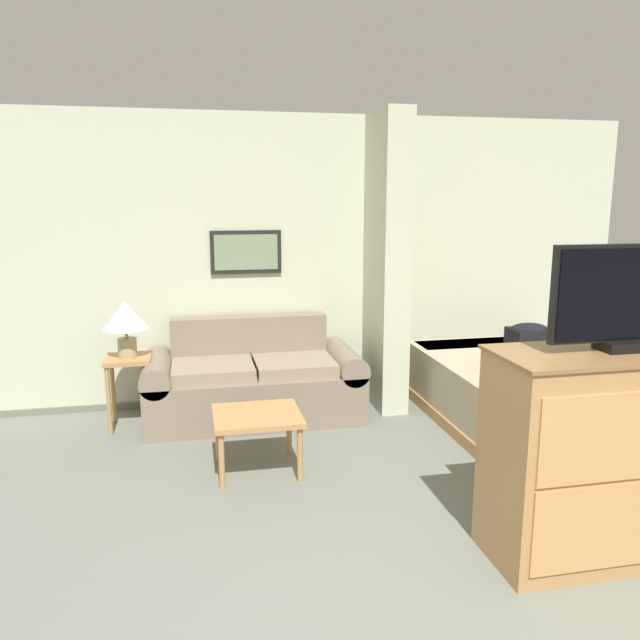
{
  "coord_description": "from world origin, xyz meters",
  "views": [
    {
      "loc": [
        -0.9,
        -1.84,
        1.89
      ],
      "look_at": [
        -0.04,
        2.25,
        1.05
      ],
      "focal_mm": 35.0,
      "sensor_mm": 36.0,
      "label": 1
    }
  ],
  "objects_px": {
    "tv_dresser": "(612,454)",
    "tv": "(627,298)",
    "table_lamp": "(126,319)",
    "bed": "(528,394)",
    "coffee_table": "(257,421)",
    "backpack": "(529,347)",
    "couch": "(253,382)"
  },
  "relations": [
    {
      "from": "coffee_table",
      "to": "bed",
      "type": "xyz_separation_m",
      "value": [
        2.31,
        0.43,
        -0.1
      ]
    },
    {
      "from": "table_lamp",
      "to": "bed",
      "type": "relative_size",
      "value": 0.22
    },
    {
      "from": "coffee_table",
      "to": "tv_dresser",
      "type": "height_order",
      "value": "tv_dresser"
    },
    {
      "from": "backpack",
      "to": "couch",
      "type": "bearing_deg",
      "value": 156.54
    },
    {
      "from": "table_lamp",
      "to": "tv_dresser",
      "type": "height_order",
      "value": "tv_dresser"
    },
    {
      "from": "table_lamp",
      "to": "tv_dresser",
      "type": "xyz_separation_m",
      "value": [
        2.65,
        -2.45,
        -0.35
      ]
    },
    {
      "from": "tv_dresser",
      "to": "bed",
      "type": "bearing_deg",
      "value": 72.03
    },
    {
      "from": "tv_dresser",
      "to": "tv",
      "type": "xyz_separation_m",
      "value": [
        0.0,
        0.0,
        0.83
      ]
    },
    {
      "from": "backpack",
      "to": "tv_dresser",
      "type": "bearing_deg",
      "value": -105.08
    },
    {
      "from": "table_lamp",
      "to": "backpack",
      "type": "bearing_deg",
      "value": -15.45
    },
    {
      "from": "coffee_table",
      "to": "bed",
      "type": "relative_size",
      "value": 0.28
    },
    {
      "from": "coffee_table",
      "to": "tv",
      "type": "distance_m",
      "value": 2.44
    },
    {
      "from": "tv_dresser",
      "to": "table_lamp",
      "type": "bearing_deg",
      "value": 137.29
    },
    {
      "from": "tv_dresser",
      "to": "tv",
      "type": "bearing_deg",
      "value": 90.0
    },
    {
      "from": "couch",
      "to": "bed",
      "type": "xyz_separation_m",
      "value": [
        2.22,
        -0.67,
        -0.04
      ]
    },
    {
      "from": "coffee_table",
      "to": "bed",
      "type": "height_order",
      "value": "bed"
    },
    {
      "from": "coffee_table",
      "to": "tv",
      "type": "height_order",
      "value": "tv"
    },
    {
      "from": "coffee_table",
      "to": "tv_dresser",
      "type": "relative_size",
      "value": 0.46
    },
    {
      "from": "bed",
      "to": "couch",
      "type": "bearing_deg",
      "value": 163.27
    },
    {
      "from": "bed",
      "to": "tv_dresser",
      "type": "bearing_deg",
      "value": -107.97
    },
    {
      "from": "table_lamp",
      "to": "bed",
      "type": "height_order",
      "value": "table_lamp"
    },
    {
      "from": "table_lamp",
      "to": "bed",
      "type": "distance_m",
      "value": 3.36
    },
    {
      "from": "coffee_table",
      "to": "table_lamp",
      "type": "distance_m",
      "value": 1.51
    },
    {
      "from": "coffee_table",
      "to": "table_lamp",
      "type": "height_order",
      "value": "table_lamp"
    },
    {
      "from": "table_lamp",
      "to": "tv",
      "type": "bearing_deg",
      "value": -42.7
    },
    {
      "from": "bed",
      "to": "coffee_table",
      "type": "bearing_deg",
      "value": -169.53
    },
    {
      "from": "couch",
      "to": "tv_dresser",
      "type": "distance_m",
      "value": 2.99
    },
    {
      "from": "coffee_table",
      "to": "couch",
      "type": "bearing_deg",
      "value": 85.52
    },
    {
      "from": "tv_dresser",
      "to": "backpack",
      "type": "relative_size",
      "value": 3.33
    },
    {
      "from": "table_lamp",
      "to": "bed",
      "type": "xyz_separation_m",
      "value": [
        3.24,
        -0.62,
        -0.65
      ]
    },
    {
      "from": "table_lamp",
      "to": "tv",
      "type": "height_order",
      "value": "tv"
    },
    {
      "from": "couch",
      "to": "table_lamp",
      "type": "xyz_separation_m",
      "value": [
        -1.02,
        -0.04,
        0.6
      ]
    }
  ]
}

